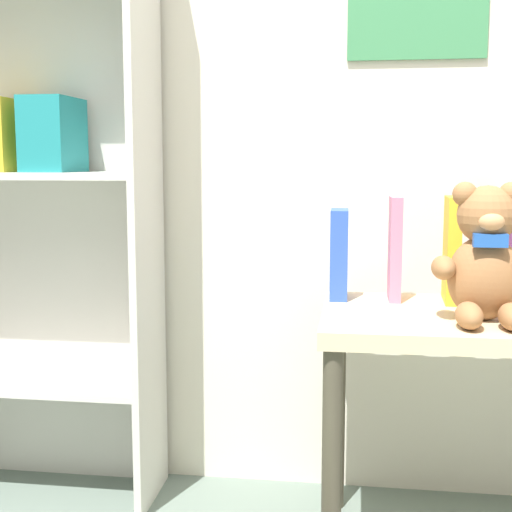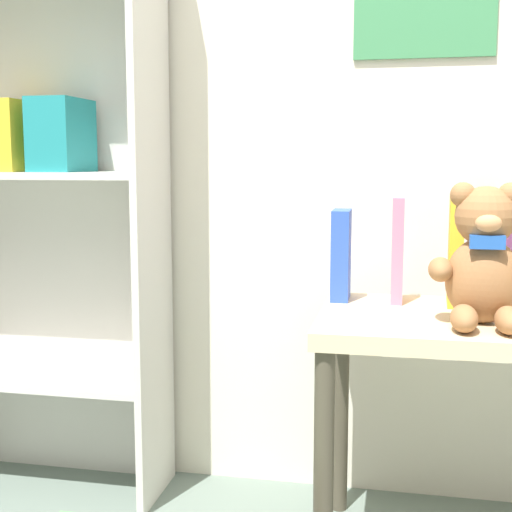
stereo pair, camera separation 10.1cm
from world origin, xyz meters
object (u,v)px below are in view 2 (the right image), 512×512
Objects in this scene: book_standing_blue at (341,255)px; book_standing_pink at (397,250)px; display_table at (488,355)px; teddy_bear at (484,261)px; book_standing_yellow at (455,251)px; bookshelf_side at (44,138)px.

book_standing_pink reaches higher than book_standing_blue.
display_table is 0.22m from teddy_bear.
display_table is 0.31m from book_standing_pink.
book_standing_yellow reaches higher than display_table.
book_standing_pink is at bearing 145.68° from display_table.
book_standing_pink is at bearing -2.99° from book_standing_blue.
bookshelf_side is at bearing 169.65° from display_table.
teddy_bear reaches higher than display_table.
book_standing_pink is (0.91, -0.07, -0.26)m from bookshelf_side.
book_standing_blue is at bearing 177.16° from book_standing_pink.
display_table is 3.36× the size of book_standing_blue.
display_table is 2.91× the size of book_standing_yellow.
teddy_bear is (-0.02, -0.07, 0.21)m from display_table.
display_table is 2.51× the size of teddy_bear.
teddy_bear is (1.08, -0.27, -0.25)m from bookshelf_side.
book_standing_yellow is (-0.04, 0.20, -0.01)m from teddy_bear.
display_table is at bearing -10.35° from bookshelf_side.
book_standing_yellow is (0.26, -0.00, 0.02)m from book_standing_blue.
teddy_bear is at bearing -14.12° from bookshelf_side.
book_standing_blue is at bearing -4.75° from bookshelf_side.
bookshelf_side is 6.93× the size of book_standing_pink.
book_standing_blue is 0.26m from book_standing_yellow.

